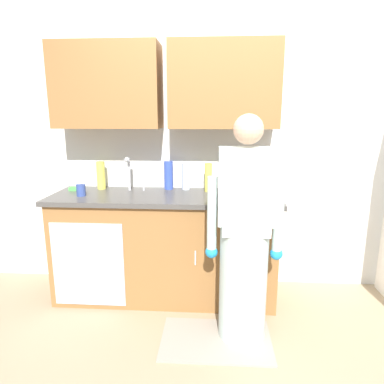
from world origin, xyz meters
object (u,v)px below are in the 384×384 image
cup_by_sink (81,190)px  bottle_dish_liquid (101,175)px  sponge (76,189)px  bottle_water_tall (169,175)px  bottle_water_short (257,179)px  bottle_soap (208,178)px  bottle_cleaner_spray (186,176)px  person_at_sink (244,248)px  sink (130,195)px

cup_by_sink → bottle_dish_liquid: bearing=74.8°
sponge → bottle_water_tall: bearing=7.7°
bottle_water_short → cup_by_sink: bottle_water_short is taller
bottle_water_short → bottle_soap: size_ratio=0.84×
bottle_water_short → sponge: bottle_water_short is taller
bottle_cleaner_spray → person_at_sink: bearing=-58.8°
sink → bottle_water_short: size_ratio=2.35×
person_at_sink → bottle_water_short: (0.17, 0.78, 0.35)m
bottle_water_short → bottle_cleaner_spray: (-0.65, 0.01, 0.02)m
person_at_sink → bottle_soap: (-0.27, 0.72, 0.37)m
bottle_dish_liquid → bottle_water_short: (1.44, 0.02, -0.02)m
sink → bottle_soap: size_ratio=1.97×
bottle_cleaner_spray → cup_by_sink: size_ratio=2.45×
person_at_sink → bottle_soap: size_ratio=6.37×
bottle_soap → sponge: bottle_soap is taller
person_at_sink → sponge: bearing=155.3°
bottle_water_tall → cup_by_sink: bearing=-155.3°
sponge → sink: bearing=-11.6°
sink → bottle_cleaner_spray: size_ratio=2.06×
bottle_water_short → bottle_cleaner_spray: bearing=179.5°
bottle_water_tall → bottle_dish_liquid: bearing=-177.0°
person_at_sink → bottle_cleaner_spray: size_ratio=6.66×
bottle_water_short → sponge: (-1.65, -0.10, -0.09)m
bottle_dish_liquid → sponge: bottle_dish_liquid is taller
bottle_cleaner_spray → sponge: size_ratio=2.21×
bottle_cleaner_spray → cup_by_sink: 0.93m
bottle_water_short → bottle_dish_liquid: bearing=-179.2°
sink → bottle_cleaner_spray: sink is taller
person_at_sink → bottle_cleaner_spray: 0.99m
person_at_sink → bottle_water_tall: person_at_sink is taller
bottle_cleaner_spray → bottle_soap: bearing=-18.9°
cup_by_sink → sink: bearing=14.7°
bottle_soap → cup_by_sink: (-1.07, -0.25, -0.08)m
bottle_water_short → bottle_soap: bottle_soap is taller
bottle_water_short → bottle_cleaner_spray: 0.65m
bottle_water_short → cup_by_sink: 1.55m
person_at_sink → bottle_water_tall: (-0.64, 0.80, 0.38)m
bottle_water_tall → sponge: (-0.84, -0.11, -0.11)m
sink → bottle_water_tall: 0.41m
bottle_dish_liquid → cup_by_sink: bearing=-105.2°
bottle_soap → cup_by_sink: bottle_soap is taller
bottle_water_short → bottle_cleaner_spray: bottle_cleaner_spray is taller
cup_by_sink → sponge: size_ratio=0.90×
person_at_sink → cup_by_sink: (-1.35, 0.47, 0.30)m
person_at_sink → bottle_dish_liquid: person_at_sink is taller
sink → bottle_water_tall: bearing=35.5°
bottle_water_short → bottle_soap: 0.45m
bottle_dish_liquid → bottle_soap: bearing=-2.6°
sink → bottle_water_tall: sink is taller
sink → sponge: size_ratio=4.55×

